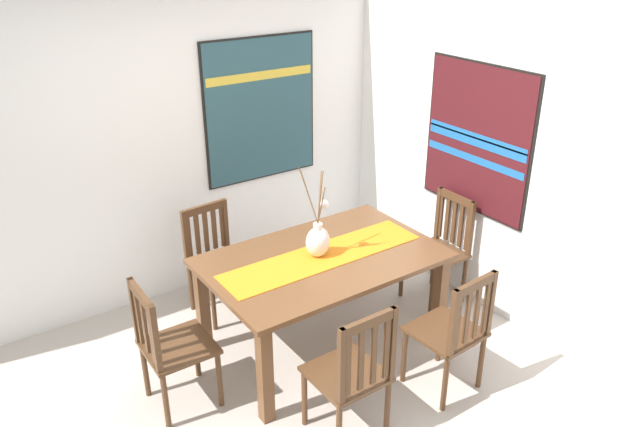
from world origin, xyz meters
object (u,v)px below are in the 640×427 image
object	(u,v)px
chair_4	(353,373)
painting_on_side_wall	(478,139)
chair_2	(170,345)
painting_on_back_wall	(261,109)
chair_1	(216,258)
centerpiece_vase	(318,239)
dining_table	(323,269)
chair_3	(453,330)
chair_0	(441,247)

from	to	relation	value
chair_4	painting_on_side_wall	world-z (taller)	painting_on_side_wall
chair_2	painting_on_back_wall	bearing A→B (deg)	42.23
chair_4	chair_1	bearing A→B (deg)	91.02
centerpiece_vase	dining_table	bearing A→B (deg)	-47.91
chair_1	painting_on_back_wall	distance (m)	1.30
chair_1	chair_3	xyz separation A→B (m)	(0.82, -1.76, 0.00)
chair_2	chair_4	size ratio (longest dim) A/B	0.97
chair_3	chair_4	distance (m)	0.79
chair_1	painting_on_side_wall	world-z (taller)	painting_on_side_wall
chair_4	painting_on_back_wall	distance (m)	2.50
dining_table	painting_on_side_wall	size ratio (longest dim) A/B	1.42
centerpiece_vase	chair_1	xyz separation A→B (m)	(-0.40, 0.85, -0.41)
dining_table	chair_0	size ratio (longest dim) A/B	1.82
painting_on_back_wall	painting_on_side_wall	size ratio (longest dim) A/B	1.04
centerpiece_vase	painting_on_back_wall	xyz separation A→B (m)	(0.32, 1.31, 0.58)
chair_0	painting_on_side_wall	world-z (taller)	painting_on_side_wall
chair_4	chair_3	bearing A→B (deg)	-2.15
chair_0	painting_on_side_wall	xyz separation A→B (m)	(0.22, -0.07, 0.89)
chair_0	painting_on_back_wall	size ratio (longest dim) A/B	0.75
chair_3	dining_table	bearing A→B (deg)	114.50
chair_2	chair_4	bearing A→B (deg)	-48.79
painting_on_back_wall	painting_on_side_wall	distance (m)	1.79
chair_4	chair_2	bearing A→B (deg)	131.21
dining_table	painting_on_side_wall	bearing A→B (deg)	-3.61
chair_2	painting_on_side_wall	distance (m)	2.70
chair_1	chair_2	distance (m)	1.13
chair_0	chair_2	xyz separation A→B (m)	(-2.32, 0.03, -0.01)
chair_0	chair_3	size ratio (longest dim) A/B	1.00
chair_1	painting_on_side_wall	distance (m)	2.23
painting_on_back_wall	dining_table	bearing A→B (deg)	-102.51
dining_table	centerpiece_vase	size ratio (longest dim) A/B	2.35
centerpiece_vase	painting_on_back_wall	distance (m)	1.47
chair_0	dining_table	bearing A→B (deg)	179.18
chair_1	chair_2	bearing A→B (deg)	-130.64
dining_table	chair_2	distance (m)	1.17
centerpiece_vase	chair_1	world-z (taller)	centerpiece_vase
centerpiece_vase	chair_1	bearing A→B (deg)	115.02
painting_on_side_wall	dining_table	bearing A→B (deg)	176.39
chair_2	painting_on_back_wall	xyz separation A→B (m)	(1.45, 1.32, 0.99)
dining_table	painting_on_side_wall	distance (m)	1.57
centerpiece_vase	chair_0	world-z (taller)	centerpiece_vase
chair_2	painting_on_back_wall	distance (m)	2.20
dining_table	chair_1	xyz separation A→B (m)	(-0.42, 0.88, -0.17)
chair_1	painting_on_side_wall	size ratio (longest dim) A/B	0.76
chair_0	painting_on_back_wall	distance (m)	1.88
chair_2	chair_0	bearing A→B (deg)	-0.84
chair_4	centerpiece_vase	bearing A→B (deg)	67.48
painting_on_back_wall	painting_on_side_wall	bearing A→B (deg)	-52.66
painting_on_back_wall	centerpiece_vase	bearing A→B (deg)	-103.67
chair_1	chair_0	bearing A→B (deg)	-29.39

